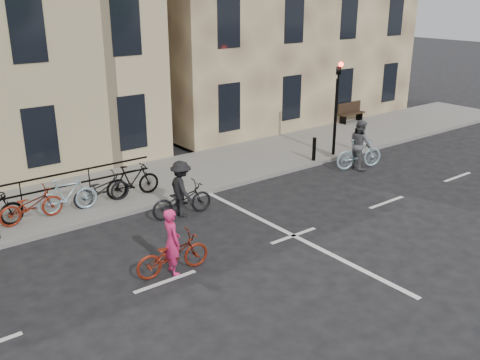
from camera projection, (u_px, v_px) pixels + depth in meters
ground at (293, 236)px, 14.54m from camera, size 120.00×120.00×0.00m
sidewalk at (69, 202)px, 16.70m from camera, size 46.00×4.00×0.15m
traffic_light at (337, 97)px, 20.53m from camera, size 0.18×0.30×3.90m
bollard_east at (314, 149)px, 20.39m from camera, size 0.14×0.14×0.90m
bollard_west at (356, 139)px, 21.77m from camera, size 0.14×0.14×0.90m
bench at (350, 111)px, 26.42m from camera, size 1.60×0.41×0.97m
parked_bikes at (47, 200)px, 15.27m from camera, size 7.25×1.23×1.05m
cyclist_pink at (172, 251)px, 12.47m from camera, size 1.87×0.81×1.62m
cyclist_grey at (360, 149)px, 19.85m from camera, size 1.99×1.06×1.85m
cyclist_dark at (182, 195)px, 15.64m from camera, size 1.95×1.14×1.69m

